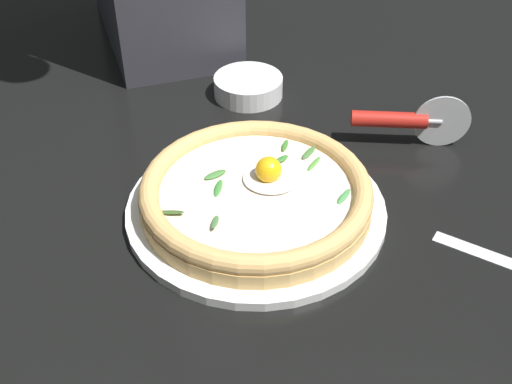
# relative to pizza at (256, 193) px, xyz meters

# --- Properties ---
(ground_plane) EXTENTS (2.40, 2.40, 0.03)m
(ground_plane) POSITION_rel_pizza_xyz_m (-0.04, 0.04, -0.05)
(ground_plane) COLOR black
(ground_plane) RESTS_ON ground
(pizza_plate) EXTENTS (0.31, 0.31, 0.01)m
(pizza_plate) POSITION_rel_pizza_xyz_m (0.00, 0.00, -0.02)
(pizza_plate) COLOR white
(pizza_plate) RESTS_ON ground
(pizza) EXTENTS (0.28, 0.28, 0.06)m
(pizza) POSITION_rel_pizza_xyz_m (0.00, 0.00, 0.00)
(pizza) COLOR #DCAE65
(pizza) RESTS_ON pizza_plate
(side_bowl) EXTENTS (0.11, 0.11, 0.03)m
(side_bowl) POSITION_rel_pizza_xyz_m (-0.00, -0.28, -0.02)
(side_bowl) COLOR white
(side_bowl) RESTS_ON ground
(pizza_cutter) EXTENTS (0.16, 0.04, 0.08)m
(pizza_cutter) POSITION_rel_pizza_xyz_m (-0.21, -0.14, 0.01)
(pizza_cutter) COLOR silver
(pizza_cutter) RESTS_ON ground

